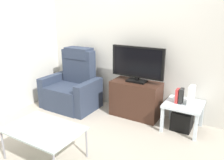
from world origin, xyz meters
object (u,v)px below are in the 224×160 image
object	(u,v)px
tv_stand	(136,99)
coffee_table	(44,130)
book_leftmost	(177,96)
recliner_armchair	(73,87)
cell_phone	(39,123)
book_middle	(181,96)
game_console	(191,95)
subwoofer_box	(182,120)
side_table	(183,107)
television	(137,64)

from	to	relation	value
tv_stand	coffee_table	world-z (taller)	tv_stand
tv_stand	book_leftmost	world-z (taller)	book_leftmost
tv_stand	recliner_armchair	world-z (taller)	recliner_armchair
cell_phone	book_middle	bearing A→B (deg)	83.29
game_console	cell_phone	distance (m)	2.13
subwoofer_box	book_leftmost	size ratio (longest dim) A/B	1.37
tv_stand	recliner_armchair	bearing A→B (deg)	-170.16
game_console	cell_phone	xyz separation A→B (m)	(-1.49, -1.51, -0.15)
tv_stand	side_table	distance (m)	0.81
television	recliner_armchair	world-z (taller)	television
game_console	coffee_table	size ratio (longest dim) A/B	0.31
book_middle	game_console	bearing A→B (deg)	12.71
game_console	coffee_table	distance (m)	2.07
game_console	coffee_table	xyz separation A→B (m)	(-1.35, -1.57, -0.18)
side_table	book_middle	xyz separation A→B (m)	(-0.04, -0.02, 0.18)
tv_stand	side_table	world-z (taller)	tv_stand
television	book_leftmost	distance (m)	0.81
television	book_middle	bearing A→B (deg)	-7.12
book_middle	television	bearing A→B (deg)	172.88
game_console	coffee_table	world-z (taller)	game_console
tv_stand	subwoofer_box	world-z (taller)	tv_stand
side_table	subwoofer_box	distance (m)	0.21
book_leftmost	subwoofer_box	bearing A→B (deg)	11.31
side_table	book_leftmost	bearing A→B (deg)	-168.69
cell_phone	recliner_armchair	bearing A→B (deg)	149.51
recliner_armchair	game_console	bearing A→B (deg)	3.19
recliner_armchair	game_console	size ratio (longest dim) A/B	3.92
tv_stand	cell_phone	distance (m)	1.67
side_table	subwoofer_box	size ratio (longest dim) A/B	1.87
recliner_armchair	cell_phone	distance (m)	1.48
book_leftmost	game_console	world-z (taller)	game_console
book_middle	game_console	distance (m)	0.14
book_leftmost	book_middle	xyz separation A→B (m)	(0.06, 0.00, 0.01)
tv_stand	subwoofer_box	bearing A→B (deg)	-4.01
book_middle	book_leftmost	bearing A→B (deg)	180.00
television	game_console	xyz separation A→B (m)	(0.89, -0.06, -0.35)
side_table	coffee_table	xyz separation A→B (m)	(-1.26, -1.56, 0.02)
tv_stand	television	xyz separation A→B (m)	(0.00, 0.02, 0.61)
television	book_leftmost	xyz separation A→B (m)	(0.70, -0.09, -0.39)
television	coffee_table	distance (m)	1.78
coffee_table	cell_phone	distance (m)	0.15
tv_stand	book_middle	xyz separation A→B (m)	(0.76, -0.08, 0.23)
recliner_armchair	game_console	distance (m)	2.10
book_middle	game_console	size ratio (longest dim) A/B	0.82
tv_stand	coffee_table	distance (m)	1.68
recliner_armchair	tv_stand	bearing A→B (deg)	8.63
subwoofer_box	book_leftmost	xyz separation A→B (m)	(-0.10, -0.02, 0.38)
tv_stand	coffee_table	size ratio (longest dim) A/B	0.91
recliner_armchair	book_middle	distance (m)	1.96
book_leftmost	side_table	bearing A→B (deg)	11.31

